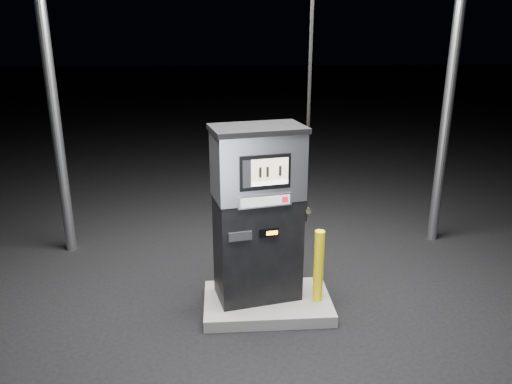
{
  "coord_description": "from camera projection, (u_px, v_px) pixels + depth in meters",
  "views": [
    {
      "loc": [
        -0.54,
        -5.56,
        3.45
      ],
      "look_at": [
        -0.15,
        0.0,
        1.58
      ],
      "focal_mm": 35.0,
      "sensor_mm": 36.0,
      "label": 1
    }
  ],
  "objects": [
    {
      "name": "ground",
      "position": [
        267.0,
        308.0,
        6.4
      ],
      "size": [
        80.0,
        80.0,
        0.0
      ],
      "primitive_type": "plane",
      "color": "black",
      "rests_on": "ground"
    },
    {
      "name": "pump_island",
      "position": [
        267.0,
        303.0,
        6.37
      ],
      "size": [
        1.6,
        1.0,
        0.15
      ],
      "primitive_type": "cube",
      "color": "#5F5F5B",
      "rests_on": "ground"
    },
    {
      "name": "bollard_right",
      "position": [
        319.0,
        266.0,
        6.16
      ],
      "size": [
        0.16,
        0.16,
        0.94
      ],
      "primitive_type": "cylinder",
      "rotation": [
        0.0,
        0.0,
        0.31
      ],
      "color": "yellow",
      "rests_on": "pump_island"
    },
    {
      "name": "fuel_dispenser",
      "position": [
        258.0,
        213.0,
        6.08
      ],
      "size": [
        1.27,
        0.86,
        4.56
      ],
      "rotation": [
        0.0,
        0.0,
        0.21
      ],
      "color": "black",
      "rests_on": "pump_island"
    },
    {
      "name": "bollard_left",
      "position": [
        223.0,
        267.0,
        6.19
      ],
      "size": [
        0.16,
        0.16,
        0.91
      ],
      "primitive_type": "cylinder",
      "rotation": [
        0.0,
        0.0,
        -0.41
      ],
      "color": "yellow",
      "rests_on": "pump_island"
    }
  ]
}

